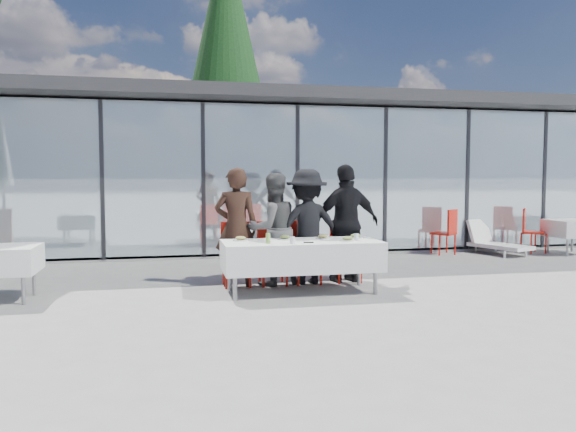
% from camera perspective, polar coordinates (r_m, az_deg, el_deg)
% --- Properties ---
extents(ground, '(90.00, 90.00, 0.00)m').
position_cam_1_polar(ground, '(7.74, 0.26, -8.45)').
color(ground, gray).
rests_on(ground, ground).
extents(pavilion, '(14.80, 8.80, 3.44)m').
position_cam_1_polar(pavilion, '(15.97, 0.99, 5.71)').
color(pavilion, gray).
rests_on(pavilion, ground).
extents(treeline, '(62.50, 2.00, 4.40)m').
position_cam_1_polar(treeline, '(35.39, -12.80, 4.76)').
color(treeline, '#103313').
rests_on(treeline, ground).
extents(dining_table, '(2.26, 0.96, 0.75)m').
position_cam_1_polar(dining_table, '(8.09, 1.36, -4.03)').
color(dining_table, silver).
rests_on(dining_table, ground).
extents(diner_a, '(0.78, 0.78, 1.81)m').
position_cam_1_polar(diner_a, '(8.55, -5.28, -1.14)').
color(diner_a, '#311D15').
rests_on(diner_a, ground).
extents(diner_chair_a, '(0.44, 0.44, 0.97)m').
position_cam_1_polar(diner_chair_a, '(8.68, -5.33, -3.51)').
color(diner_chair_a, red).
rests_on(diner_chair_a, ground).
extents(diner_b, '(1.03, 1.03, 1.73)m').
position_cam_1_polar(diner_b, '(8.64, -1.54, -1.35)').
color(diner_b, '#4B4B4B').
rests_on(diner_b, ground).
extents(diner_chair_b, '(0.44, 0.44, 0.97)m').
position_cam_1_polar(diner_chair_b, '(8.76, -1.64, -3.42)').
color(diner_chair_b, red).
rests_on(diner_chair_b, ground).
extents(diner_c, '(1.25, 1.25, 1.79)m').
position_cam_1_polar(diner_c, '(8.75, 1.94, -1.07)').
color(diner_c, black).
rests_on(diner_c, ground).
extents(diner_chair_c, '(0.44, 0.44, 0.97)m').
position_cam_1_polar(diner_chair_c, '(8.87, 1.80, -3.33)').
color(diner_chair_c, red).
rests_on(diner_chair_c, ground).
extents(diner_d, '(1.24, 1.24, 1.87)m').
position_cam_1_polar(diner_d, '(8.93, 5.99, -0.74)').
color(diner_d, black).
rests_on(diner_d, ground).
extents(diner_chair_d, '(0.44, 0.44, 0.97)m').
position_cam_1_polar(diner_chair_d, '(9.05, 5.81, -3.20)').
color(diner_chair_d, red).
rests_on(diner_chair_d, ground).
extents(plate_a, '(0.23, 0.23, 0.07)m').
position_cam_1_polar(plate_a, '(8.10, -4.83, -2.34)').
color(plate_a, white).
rests_on(plate_a, dining_table).
extents(plate_b, '(0.23, 0.23, 0.07)m').
position_cam_1_polar(plate_b, '(8.22, -0.29, -2.22)').
color(plate_b, white).
rests_on(plate_b, dining_table).
extents(plate_c, '(0.23, 0.23, 0.07)m').
position_cam_1_polar(plate_c, '(8.35, 3.59, -2.13)').
color(plate_c, white).
rests_on(plate_c, dining_table).
extents(plate_d, '(0.23, 0.23, 0.07)m').
position_cam_1_polar(plate_d, '(8.46, 6.89, -2.08)').
color(plate_d, white).
rests_on(plate_d, dining_table).
extents(plate_extra, '(0.23, 0.23, 0.07)m').
position_cam_1_polar(plate_extra, '(8.08, 6.07, -2.35)').
color(plate_extra, white).
rests_on(plate_extra, dining_table).
extents(juice_bottle, '(0.06, 0.06, 0.14)m').
position_cam_1_polar(juice_bottle, '(7.74, -2.04, -2.28)').
color(juice_bottle, '#81AE48').
rests_on(juice_bottle, dining_table).
extents(drinking_glasses, '(1.06, 0.27, 0.10)m').
position_cam_1_polar(drinking_glasses, '(7.93, 3.78, -2.30)').
color(drinking_glasses, silver).
rests_on(drinking_glasses, dining_table).
extents(folded_eyeglasses, '(0.14, 0.03, 0.01)m').
position_cam_1_polar(folded_eyeglasses, '(7.82, 2.11, -2.70)').
color(folded_eyeglasses, black).
rests_on(folded_eyeglasses, dining_table).
extents(spare_table_left, '(0.86, 0.86, 0.74)m').
position_cam_1_polar(spare_table_left, '(8.45, -26.89, -4.01)').
color(spare_table_left, silver).
rests_on(spare_table_left, ground).
extents(spare_table_right, '(0.86, 0.86, 0.74)m').
position_cam_1_polar(spare_table_right, '(13.56, 26.75, -1.14)').
color(spare_table_right, silver).
rests_on(spare_table_right, ground).
extents(spare_chair_a, '(0.62, 0.62, 0.97)m').
position_cam_1_polar(spare_chair_a, '(13.46, 23.31, -1.15)').
color(spare_chair_a, red).
rests_on(spare_chair_a, ground).
extents(spare_chair_b, '(0.62, 0.62, 0.97)m').
position_cam_1_polar(spare_chair_b, '(12.51, 15.89, -1.34)').
color(spare_chair_b, red).
rests_on(spare_chair_b, ground).
extents(lounger, '(1.02, 1.46, 0.72)m').
position_cam_1_polar(lounger, '(13.03, 20.18, -2.46)').
color(lounger, white).
rests_on(lounger, ground).
extents(conifer_tree, '(4.00, 4.00, 10.50)m').
position_cam_1_polar(conifer_tree, '(20.94, -6.31, 15.87)').
color(conifer_tree, '#382316').
rests_on(conifer_tree, ground).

